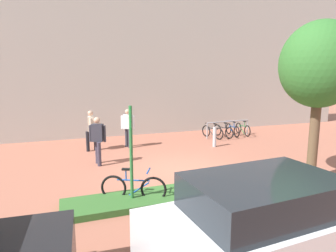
% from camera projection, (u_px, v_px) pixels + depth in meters
% --- Properties ---
extents(ground_plane, '(60.00, 60.00, 0.00)m').
position_uv_depth(ground_plane, '(181.00, 171.00, 9.61)').
color(ground_plane, '#9E5B47').
extents(building_facade, '(28.00, 1.20, 10.00)m').
position_uv_depth(building_facade, '(130.00, 41.00, 15.44)').
color(building_facade, '#B2ADA3').
rests_on(building_facade, ground).
extents(planter_strip, '(7.00, 1.10, 0.16)m').
position_uv_depth(planter_strip, '(198.00, 191.00, 7.72)').
color(planter_strip, '#336028').
rests_on(planter_strip, ground).
extents(tree_sidewalk, '(2.25, 2.25, 4.69)m').
position_uv_depth(tree_sidewalk, '(320.00, 66.00, 8.24)').
color(tree_sidewalk, brown).
rests_on(tree_sidewalk, ground).
extents(parking_sign_post, '(0.12, 0.36, 2.44)m').
position_uv_depth(parking_sign_post, '(131.00, 141.00, 6.86)').
color(parking_sign_post, '#2D7238').
rests_on(parking_sign_post, ground).
extents(bike_at_sign, '(1.54, 0.79, 0.86)m').
position_uv_depth(bike_at_sign, '(134.00, 188.00, 7.23)').
color(bike_at_sign, black).
rests_on(bike_at_sign, ground).
extents(bike_rack_cluster, '(2.65, 1.68, 0.83)m').
position_uv_depth(bike_rack_cluster, '(228.00, 130.00, 15.23)').
color(bike_rack_cluster, '#99999E').
rests_on(bike_rack_cluster, ground).
extents(bollard_steel, '(0.16, 0.16, 0.90)m').
position_uv_depth(bollard_steel, '(215.00, 137.00, 12.94)').
color(bollard_steel, '#ADADB2').
rests_on(bollard_steel, ground).
extents(person_suited_navy, '(0.56, 0.51, 1.72)m').
position_uv_depth(person_suited_navy, '(98.00, 138.00, 10.19)').
color(person_suited_navy, '#383342').
rests_on(person_suited_navy, ground).
extents(person_shirt_white, '(0.56, 0.40, 1.72)m').
position_uv_depth(person_shirt_white, '(128.00, 126.00, 12.75)').
color(person_shirt_white, '#2D2D38').
rests_on(person_shirt_white, ground).
extents(person_casual_tan, '(0.47, 0.61, 1.72)m').
position_uv_depth(person_casual_tan, '(91.00, 128.00, 12.17)').
color(person_casual_tan, black).
rests_on(person_casual_tan, ground).
extents(car_white_hatch, '(4.40, 2.23, 1.54)m').
position_uv_depth(car_white_hatch, '(270.00, 222.00, 4.71)').
color(car_white_hatch, silver).
rests_on(car_white_hatch, ground).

